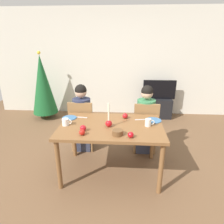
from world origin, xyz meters
TOP-DOWN VIEW (x-y plane):
  - ground_plane at (0.00, 0.00)m, footprint 7.68×7.68m
  - back_wall at (0.00, 2.60)m, footprint 6.40×0.10m
  - dining_table at (0.00, 0.00)m, footprint 1.40×0.90m
  - chair_left at (-0.54, 0.61)m, footprint 0.40×0.40m
  - chair_right at (0.54, 0.61)m, footprint 0.40×0.40m
  - person_left_child at (-0.54, 0.64)m, footprint 0.30×0.30m
  - person_right_child at (0.54, 0.64)m, footprint 0.30×0.30m
  - tv_stand at (1.02, 2.30)m, footprint 0.64×0.40m
  - tv at (1.02, 2.30)m, footprint 0.79×0.05m
  - christmas_tree at (-1.79, 2.07)m, footprint 0.60×0.60m
  - candle_centerpiece at (-0.03, -0.05)m, footprint 0.09×0.09m
  - plate_left at (-0.64, 0.22)m, footprint 0.21×0.21m
  - plate_right at (0.60, 0.20)m, footprint 0.23×0.23m
  - mug_left at (-0.61, -0.04)m, footprint 0.13×0.09m
  - mug_right at (0.50, 0.01)m, footprint 0.13×0.08m
  - fork_left at (-0.46, 0.25)m, footprint 0.18×0.04m
  - fork_right at (0.43, 0.23)m, footprint 0.18×0.04m
  - bowl_walnuts at (0.10, -0.28)m, footprint 0.13×0.13m
  - apple_near_candle at (0.26, -0.34)m, footprint 0.07×0.07m
  - apple_by_left_plate at (0.19, 0.26)m, footprint 0.08×0.08m
  - apple_by_right_mug at (-0.34, -0.20)m, footprint 0.08×0.08m
  - apple_far_edge at (-0.33, -0.31)m, footprint 0.07×0.07m

SIDE VIEW (x-z plane):
  - ground_plane at x=0.00m, z-range 0.00..0.00m
  - tv_stand at x=1.02m, z-range 0.00..0.48m
  - chair_left at x=-0.54m, z-range 0.06..0.96m
  - chair_right at x=0.54m, z-range 0.06..0.96m
  - person_left_child at x=-0.54m, z-range -0.02..1.16m
  - person_right_child at x=0.54m, z-range -0.02..1.16m
  - dining_table at x=0.00m, z-range 0.29..1.04m
  - tv at x=1.02m, z-range 0.48..0.94m
  - fork_left at x=-0.46m, z-range 0.75..0.76m
  - fork_right at x=0.43m, z-range 0.75..0.76m
  - plate_left at x=-0.64m, z-range 0.75..0.76m
  - plate_right at x=0.60m, z-range 0.75..0.76m
  - bowl_walnuts at x=0.10m, z-range 0.75..0.82m
  - apple_far_edge at x=-0.33m, z-range 0.75..0.82m
  - apple_near_candle at x=0.26m, z-range 0.75..0.82m
  - apple_by_right_mug at x=-0.34m, z-range 0.75..0.83m
  - apple_by_left_plate at x=0.19m, z-range 0.75..0.83m
  - mug_left at x=-0.61m, z-range 0.75..0.85m
  - mug_right at x=0.50m, z-range 0.75..0.85m
  - candle_centerpiece at x=-0.03m, z-range 0.65..0.98m
  - christmas_tree at x=-1.79m, z-range 0.03..1.65m
  - back_wall at x=0.00m, z-range 0.00..2.60m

